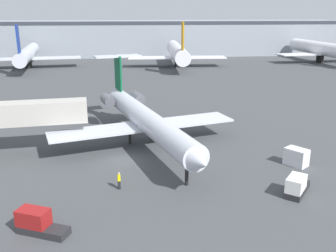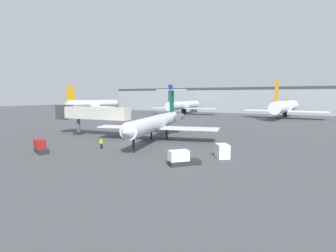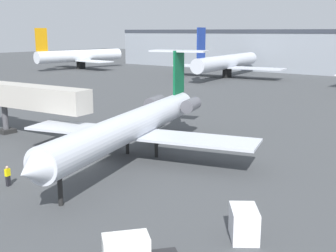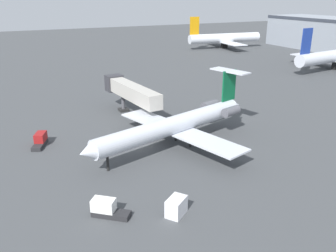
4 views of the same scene
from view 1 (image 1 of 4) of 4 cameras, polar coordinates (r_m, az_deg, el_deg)
name	(u,v)px [view 1 (image 1 of 4)]	position (r m, az deg, el deg)	size (l,w,h in m)	color
ground_plane	(122,161)	(43.21, -7.04, -5.24)	(400.00, 400.00, 0.10)	#424447
regional_jet	(144,118)	(46.77, -3.66, 1.28)	(23.87, 30.89, 10.02)	silver
ground_crew_marshaller	(119,180)	(36.26, -7.47, -8.23)	(0.31, 0.43, 1.69)	black
baggage_tug_lead	(38,223)	(31.08, -19.22, -13.76)	(4.22, 2.92, 1.90)	#262628
baggage_tug_trailing	(297,186)	(36.88, 19.01, -8.66)	(3.62, 3.98, 1.90)	#262628
cargo_container_uld	(296,157)	(43.51, 18.95, -4.49)	(2.66, 2.84, 1.93)	silver
terminal_building	(121,38)	(147.57, -7.10, 13.15)	(168.87, 20.64, 12.79)	#8C939E
parked_airliner_west_mid	(27,54)	(119.69, -20.62, 10.22)	(30.96, 36.43, 13.08)	silver
parked_airliner_centre	(177,52)	(114.92, 1.41, 11.19)	(29.60, 35.09, 13.66)	white
parked_airliner_east_mid	(321,49)	(134.51, 22.32, 10.81)	(29.02, 34.34, 13.67)	white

